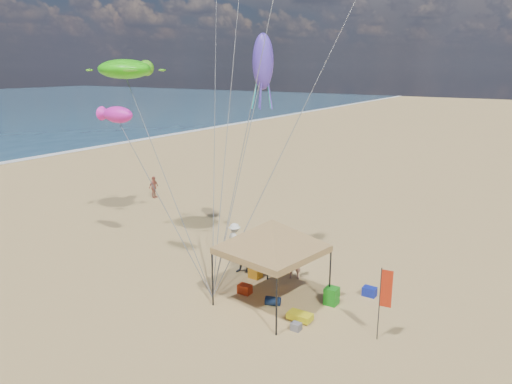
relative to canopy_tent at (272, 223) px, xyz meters
The scene contains 18 objects.
ground 4.06m from the canopy_tent, 141.39° to the right, with size 280.00×280.00×0.00m, color tan.
canopy_tent is the anchor object (origin of this frame).
feather_flag 4.83m from the canopy_tent, ahead, with size 0.41×0.08×2.66m.
cooler_red 3.50m from the canopy_tent, behind, with size 0.54×0.38×0.38m, color #AF2B0E.
cooler_blue 5.21m from the canopy_tent, 42.58° to the left, with size 0.54×0.38×0.38m, color navy.
bag_navy 3.21m from the canopy_tent, 28.89° to the right, with size 0.36×0.36×0.60m, color #0D1C39.
bag_orange 4.93m from the canopy_tent, 117.45° to the left, with size 0.36×0.36×0.60m, color orange.
chair_green 3.86m from the canopy_tent, 32.58° to the left, with size 0.50×0.50×0.70m, color #187E17.
chair_yellow 3.99m from the canopy_tent, 136.92° to the left, with size 0.50×0.50×0.70m, color orange.
crate_grey 3.89m from the canopy_tent, 34.56° to the right, with size 0.34×0.30×0.28m, color slate.
beach_cart 3.61m from the canopy_tent, 20.07° to the right, with size 0.90×0.50×0.24m, color gold.
person_near_a 3.63m from the canopy_tent, 98.74° to the left, with size 0.68×0.45×1.86m, color tan.
person_near_b 4.04m from the canopy_tent, 143.69° to the left, with size 0.85×0.66×1.75m, color #323A45.
person_near_c 6.03m from the canopy_tent, 140.58° to the left, with size 1.06×0.61×1.64m, color white.
person_far_a 18.12m from the canopy_tent, 149.01° to the left, with size 0.92×0.38×1.57m, color #A85240.
turtle_kite 11.77m from the canopy_tent, 166.79° to the left, with size 2.90×2.32×0.97m, color #2FD410.
fish_kite 8.71m from the canopy_tent, behind, with size 1.66×0.83×0.74m, color #E321B7.
squid_kite 7.63m from the canopy_tent, 126.44° to the left, with size 0.94×0.94×2.45m, color #563CCF.
Camera 1 is at (10.78, -13.71, 9.17)m, focal length 34.16 mm.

